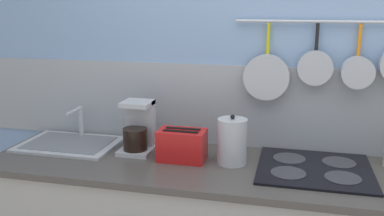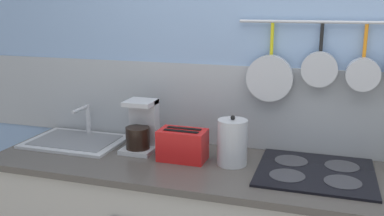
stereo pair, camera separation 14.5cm
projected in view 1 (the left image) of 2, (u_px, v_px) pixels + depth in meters
The scene contains 7 objects.
wall_back at pixel (310, 84), 2.31m from camera, with size 7.20×0.16×2.60m.
countertop at pixel (307, 177), 2.06m from camera, with size 3.27×0.65×0.03m.
sink_basin at pixel (70, 143), 2.46m from camera, with size 0.54×0.39×0.20m.
coffee_maker at pixel (138, 130), 2.35m from camera, with size 0.18×0.20×0.28m.
toaster at pixel (182, 145), 2.21m from camera, with size 0.26×0.15×0.17m.
kettle at pixel (232, 141), 2.16m from camera, with size 0.15×0.15×0.26m.
cooktop at pixel (314, 169), 2.10m from camera, with size 0.55×0.51×0.01m.
Camera 1 is at (-0.08, -2.00, 1.70)m, focal length 40.00 mm.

